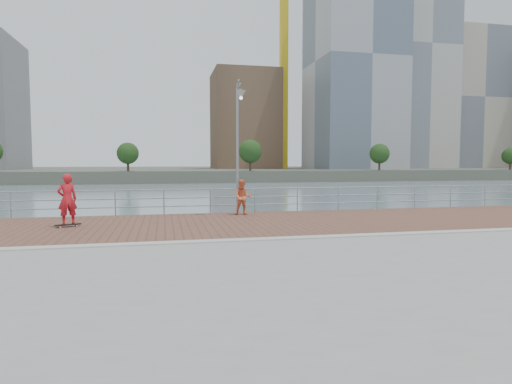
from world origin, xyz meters
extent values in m
plane|color=slate|center=(0.00, 0.00, -2.00)|extent=(400.00, 400.00, 0.00)
cube|color=gray|center=(0.00, -5.00, -1.00)|extent=(40.00, 24.00, 2.00)
cube|color=brown|center=(0.00, 3.60, 0.01)|extent=(40.00, 6.80, 0.02)
cube|color=#B7B5AD|center=(0.00, 0.00, 0.03)|extent=(40.00, 0.40, 0.06)
cube|color=#4C5142|center=(0.00, 122.50, -0.75)|extent=(320.00, 95.00, 2.50)
cylinder|color=#8C9EA8|center=(-9.24, 7.00, 0.55)|extent=(0.06, 0.06, 1.10)
cylinder|color=#8C9EA8|center=(-7.18, 7.00, 0.55)|extent=(0.06, 0.06, 1.10)
cylinder|color=#8C9EA8|center=(-5.13, 7.00, 0.55)|extent=(0.06, 0.06, 1.10)
cylinder|color=#8C9EA8|center=(-3.08, 7.00, 0.55)|extent=(0.06, 0.06, 1.10)
cylinder|color=#8C9EA8|center=(-1.03, 7.00, 0.55)|extent=(0.06, 0.06, 1.10)
cylinder|color=#8C9EA8|center=(1.03, 7.00, 0.55)|extent=(0.06, 0.06, 1.10)
cylinder|color=#8C9EA8|center=(3.08, 7.00, 0.55)|extent=(0.06, 0.06, 1.10)
cylinder|color=#8C9EA8|center=(5.13, 7.00, 0.55)|extent=(0.06, 0.06, 1.10)
cylinder|color=#8C9EA8|center=(7.18, 7.00, 0.55)|extent=(0.06, 0.06, 1.10)
cylinder|color=#8C9EA8|center=(9.24, 7.00, 0.55)|extent=(0.06, 0.06, 1.10)
cylinder|color=#8C9EA8|center=(11.29, 7.00, 0.55)|extent=(0.06, 0.06, 1.10)
cylinder|color=#8C9EA8|center=(13.34, 7.00, 0.55)|extent=(0.06, 0.06, 1.10)
cylinder|color=#8C9EA8|center=(0.00, 7.00, 1.10)|extent=(39.00, 0.05, 0.05)
cylinder|color=#8C9EA8|center=(0.00, 7.00, 0.73)|extent=(39.00, 0.05, 0.05)
cylinder|color=#8C9EA8|center=(0.00, 7.00, 0.36)|extent=(39.00, 0.05, 0.05)
cylinder|color=gray|center=(0.13, 6.50, 2.78)|extent=(0.11, 0.11, 5.55)
cylinder|color=gray|center=(0.13, 6.04, 5.55)|extent=(0.07, 0.93, 0.07)
cone|color=#B2B2AD|center=(0.13, 5.57, 5.37)|extent=(0.41, 0.41, 0.32)
cube|color=black|center=(-6.42, 3.92, 0.10)|extent=(0.88, 0.55, 0.03)
cylinder|color=beige|center=(-6.65, 3.74, 0.05)|extent=(0.08, 0.07, 0.07)
cylinder|color=beige|center=(-6.14, 3.96, 0.05)|extent=(0.08, 0.07, 0.07)
cylinder|color=beige|center=(-6.71, 3.89, 0.05)|extent=(0.08, 0.07, 0.07)
cylinder|color=beige|center=(-6.20, 4.11, 0.05)|extent=(0.08, 0.07, 0.07)
imported|color=red|center=(-6.42, 3.92, 1.01)|extent=(0.77, 0.66, 1.80)
imported|color=#F17246|center=(0.28, 6.04, 0.79)|extent=(0.86, 0.73, 1.54)
cube|color=gold|center=(30.00, 104.00, 25.50)|extent=(2.00, 2.00, 50.00)
cube|color=brown|center=(20.00, 110.00, 14.26)|extent=(18.00, 18.00, 27.51)
cube|color=#9E9EA3|center=(48.00, 98.00, 29.24)|extent=(22.00, 22.00, 57.49)
cube|color=#B2ADA3|center=(72.00, 108.00, 36.14)|extent=(20.00, 20.00, 71.29)
cube|color=#ADA38E|center=(95.00, 115.00, 22.68)|extent=(24.00, 22.00, 44.36)
cylinder|color=#473323|center=(-10.00, 77.00, 2.17)|extent=(0.50, 0.50, 3.35)
sphere|color=#193814|center=(-10.00, 77.00, 4.09)|extent=(4.30, 4.30, 4.30)
cylinder|color=#473323|center=(15.00, 77.00, 2.43)|extent=(0.50, 0.50, 3.85)
sphere|color=#193814|center=(15.00, 77.00, 4.63)|extent=(4.95, 4.95, 4.95)
cylinder|color=#473323|center=(45.00, 77.00, 2.25)|extent=(0.50, 0.50, 3.50)
sphere|color=#193814|center=(45.00, 77.00, 4.25)|extent=(4.50, 4.50, 4.50)
cylinder|color=#473323|center=(80.00, 77.00, 2.05)|extent=(0.50, 0.50, 3.10)
sphere|color=#193814|center=(80.00, 77.00, 3.82)|extent=(3.98, 3.98, 3.98)
camera|label=1|loc=(-3.08, -12.21, 2.32)|focal=30.00mm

